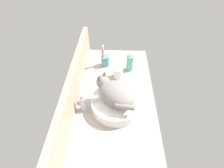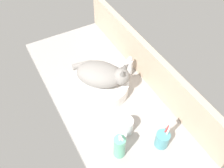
{
  "view_description": "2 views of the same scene",
  "coord_description": "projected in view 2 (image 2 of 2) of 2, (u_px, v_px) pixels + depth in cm",
  "views": [
    {
      "loc": [
        -75.42,
        -1.43,
        90.0
      ],
      "look_at": [
        6.58,
        1.43,
        10.67
      ],
      "focal_mm": 28.0,
      "sensor_mm": 36.0,
      "label": 1
    },
    {
      "loc": [
        79.37,
        -39.81,
        107.09
      ],
      "look_at": [
        4.33,
        1.52,
        10.82
      ],
      "focal_mm": 40.0,
      "sensor_mm": 36.0,
      "label": 2
    }
  ],
  "objects": [
    {
      "name": "sink_basin",
      "position": [
        100.0,
        85.0,
        1.38
      ],
      "size": [
        31.95,
        31.95,
        6.93
      ],
      "primitive_type": "cylinder",
      "color": "white",
      "rests_on": "ground_plane"
    },
    {
      "name": "cat",
      "position": [
        102.0,
        74.0,
        1.31
      ],
      "size": [
        29.59,
        29.8,
        14.0
      ],
      "color": "gray",
      "rests_on": "sink_basin"
    },
    {
      "name": "water_glass",
      "position": [
        126.0,
        126.0,
        1.21
      ],
      "size": [
        7.0,
        7.0,
        7.99
      ],
      "color": "white",
      "rests_on": "ground_plane"
    },
    {
      "name": "soap_dispenser",
      "position": [
        120.0,
        147.0,
        1.1
      ],
      "size": [
        5.29,
        5.29,
        16.14
      ],
      "color": "#60B793",
      "rests_on": "ground_plane"
    },
    {
      "name": "backsplash_panel",
      "position": [
        146.0,
        63.0,
        1.39
      ],
      "size": [
        125.66,
        3.6,
        22.45
      ],
      "primitive_type": "cube",
      "color": "tan",
      "rests_on": "ground_plane"
    },
    {
      "name": "ground_plane",
      "position": [
        106.0,
        95.0,
        1.4
      ],
      "size": [
        125.66,
        55.22,
        4.0
      ],
      "primitive_type": "cube",
      "color": "#9E9993"
    },
    {
      "name": "faucet",
      "position": [
        128.0,
        66.0,
        1.43
      ],
      "size": [
        4.09,
        11.86,
        13.6
      ],
      "color": "silver",
      "rests_on": "ground_plane"
    },
    {
      "name": "toothbrush_cup",
      "position": [
        163.0,
        139.0,
        1.15
      ],
      "size": [
        6.47,
        6.47,
        18.69
      ],
      "color": "teal",
      "rests_on": "ground_plane"
    }
  ]
}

